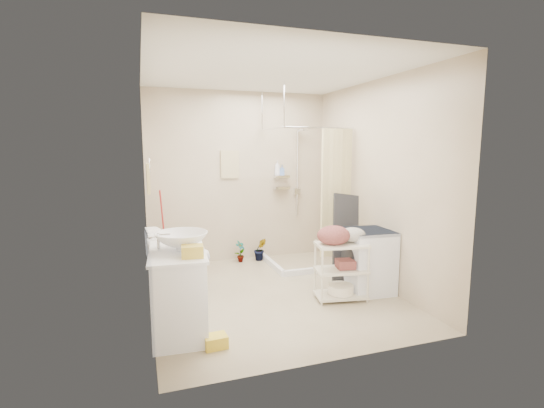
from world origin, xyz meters
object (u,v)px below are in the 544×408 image
(vanity, at_px, (178,291))
(laundry_rack, at_px, (341,266))
(washing_machine, at_px, (368,261))
(toilet, at_px, (179,258))

(vanity, xyz_separation_m, laundry_rack, (1.87, 0.24, -0.00))
(washing_machine, height_order, laundry_rack, laundry_rack)
(vanity, xyz_separation_m, toilet, (0.12, 1.18, -0.01))
(toilet, bearing_deg, vanity, 170.10)
(vanity, height_order, laundry_rack, vanity)
(washing_machine, distance_m, laundry_rack, 0.45)
(vanity, distance_m, toilet, 1.19)
(laundry_rack, bearing_deg, vanity, -163.04)
(toilet, distance_m, laundry_rack, 1.99)
(toilet, xyz_separation_m, laundry_rack, (1.75, -0.94, 0.01))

